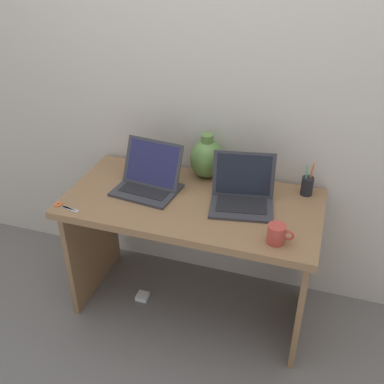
{
  "coord_description": "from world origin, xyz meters",
  "views": [
    {
      "loc": [
        0.6,
        -1.86,
        1.98
      ],
      "look_at": [
        0.0,
        0.0,
        0.79
      ],
      "focal_mm": 42.26,
      "sensor_mm": 36.0,
      "label": 1
    }
  ],
  "objects_px": {
    "pen_cup": "(307,185)",
    "power_brick": "(143,296)",
    "laptop_right": "(242,191)",
    "green_vase": "(207,158)",
    "laptop_left": "(149,178)",
    "scissors": "(63,206)",
    "coffee_mug": "(277,234)"
  },
  "relations": [
    {
      "from": "coffee_mug",
      "to": "pen_cup",
      "type": "xyz_separation_m",
      "value": [
        0.09,
        0.46,
        0.01
      ]
    },
    {
      "from": "coffee_mug",
      "to": "power_brick",
      "type": "height_order",
      "value": "coffee_mug"
    },
    {
      "from": "pen_cup",
      "to": "scissors",
      "type": "distance_m",
      "value": 1.25
    },
    {
      "from": "laptop_right",
      "to": "green_vase",
      "type": "bearing_deg",
      "value": 140.01
    },
    {
      "from": "pen_cup",
      "to": "coffee_mug",
      "type": "bearing_deg",
      "value": -100.79
    },
    {
      "from": "laptop_right",
      "to": "green_vase",
      "type": "distance_m",
      "value": 0.33
    },
    {
      "from": "laptop_right",
      "to": "scissors",
      "type": "relative_size",
      "value": 2.39
    },
    {
      "from": "green_vase",
      "to": "power_brick",
      "type": "distance_m",
      "value": 0.94
    },
    {
      "from": "pen_cup",
      "to": "power_brick",
      "type": "distance_m",
      "value": 1.18
    },
    {
      "from": "pen_cup",
      "to": "scissors",
      "type": "height_order",
      "value": "pen_cup"
    },
    {
      "from": "pen_cup",
      "to": "laptop_right",
      "type": "bearing_deg",
      "value": -149.15
    },
    {
      "from": "laptop_left",
      "to": "pen_cup",
      "type": "height_order",
      "value": "laptop_left"
    },
    {
      "from": "scissors",
      "to": "power_brick",
      "type": "bearing_deg",
      "value": 34.24
    },
    {
      "from": "green_vase",
      "to": "scissors",
      "type": "distance_m",
      "value": 0.8
    },
    {
      "from": "pen_cup",
      "to": "power_brick",
      "type": "xyz_separation_m",
      "value": [
        -0.85,
        -0.29,
        -0.77
      ]
    },
    {
      "from": "laptop_right",
      "to": "coffee_mug",
      "type": "bearing_deg",
      "value": -51.8
    },
    {
      "from": "laptop_left",
      "to": "laptop_right",
      "type": "xyz_separation_m",
      "value": [
        0.5,
        0.01,
        0.0
      ]
    },
    {
      "from": "green_vase",
      "to": "coffee_mug",
      "type": "relative_size",
      "value": 2.09
    },
    {
      "from": "green_vase",
      "to": "pen_cup",
      "type": "distance_m",
      "value": 0.55
    },
    {
      "from": "green_vase",
      "to": "scissors",
      "type": "relative_size",
      "value": 1.72
    },
    {
      "from": "laptop_left",
      "to": "green_vase",
      "type": "height_order",
      "value": "green_vase"
    },
    {
      "from": "laptop_left",
      "to": "scissors",
      "type": "xyz_separation_m",
      "value": [
        -0.35,
        -0.3,
        -0.06
      ]
    },
    {
      "from": "laptop_right",
      "to": "coffee_mug",
      "type": "xyz_separation_m",
      "value": [
        0.22,
        -0.28,
        -0.02
      ]
    },
    {
      "from": "laptop_right",
      "to": "pen_cup",
      "type": "distance_m",
      "value": 0.35
    },
    {
      "from": "laptop_right",
      "to": "coffee_mug",
      "type": "distance_m",
      "value": 0.35
    },
    {
      "from": "green_vase",
      "to": "pen_cup",
      "type": "height_order",
      "value": "green_vase"
    },
    {
      "from": "power_brick",
      "to": "laptop_right",
      "type": "bearing_deg",
      "value": 11.01
    },
    {
      "from": "laptop_left",
      "to": "green_vase",
      "type": "xyz_separation_m",
      "value": [
        0.25,
        0.22,
        0.05
      ]
    },
    {
      "from": "scissors",
      "to": "power_brick",
      "type": "distance_m",
      "value": 0.81
    },
    {
      "from": "green_vase",
      "to": "scissors",
      "type": "height_order",
      "value": "green_vase"
    },
    {
      "from": "coffee_mug",
      "to": "power_brick",
      "type": "bearing_deg",
      "value": 167.52
    },
    {
      "from": "pen_cup",
      "to": "power_brick",
      "type": "relative_size",
      "value": 2.67
    }
  ]
}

